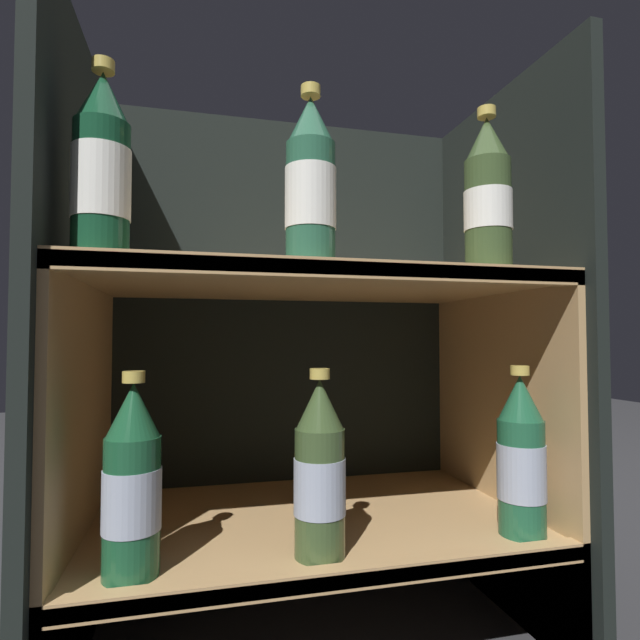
{
  "coord_description": "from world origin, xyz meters",
  "views": [
    {
      "loc": [
        -0.18,
        -0.59,
        0.47
      ],
      "look_at": [
        0.0,
        0.14,
        0.5
      ],
      "focal_mm": 28.0,
      "sensor_mm": 36.0,
      "label": 1
    }
  ],
  "objects_px": {
    "bottle_upper_front_0": "(102,171)",
    "bottle_lower_front_0": "(132,485)",
    "bottle_lower_front_1": "(320,472)",
    "bottle_upper_front_2": "(488,199)",
    "bottle_upper_front_1": "(311,186)",
    "bottle_lower_front_2": "(521,459)"
  },
  "relations": [
    {
      "from": "bottle_upper_front_0",
      "to": "bottle_lower_front_0",
      "type": "relative_size",
      "value": 1.0
    },
    {
      "from": "bottle_upper_front_0",
      "to": "bottle_lower_front_1",
      "type": "xyz_separation_m",
      "value": [
        0.27,
        0.0,
        -0.38
      ]
    },
    {
      "from": "bottle_upper_front_0",
      "to": "bottle_upper_front_2",
      "type": "bearing_deg",
      "value": 0.0
    },
    {
      "from": "bottle_lower_front_1",
      "to": "bottle_upper_front_1",
      "type": "bearing_deg",
      "value": -180.0
    },
    {
      "from": "bottle_lower_front_0",
      "to": "bottle_lower_front_2",
      "type": "xyz_separation_m",
      "value": [
        0.53,
        0.0,
        -0.0
      ]
    },
    {
      "from": "bottle_lower_front_2",
      "to": "bottle_lower_front_0",
      "type": "bearing_deg",
      "value": -180.0
    },
    {
      "from": "bottle_upper_front_1",
      "to": "bottle_lower_front_0",
      "type": "relative_size",
      "value": 1.0
    },
    {
      "from": "bottle_lower_front_0",
      "to": "bottle_lower_front_2",
      "type": "height_order",
      "value": "same"
    },
    {
      "from": "bottle_upper_front_2",
      "to": "bottle_lower_front_0",
      "type": "height_order",
      "value": "bottle_upper_front_2"
    },
    {
      "from": "bottle_upper_front_2",
      "to": "bottle_lower_front_1",
      "type": "distance_m",
      "value": 0.46
    },
    {
      "from": "bottle_lower_front_0",
      "to": "bottle_lower_front_1",
      "type": "height_order",
      "value": "same"
    },
    {
      "from": "bottle_upper_front_0",
      "to": "bottle_upper_front_2",
      "type": "height_order",
      "value": "same"
    },
    {
      "from": "bottle_lower_front_0",
      "to": "bottle_lower_front_1",
      "type": "relative_size",
      "value": 1.0
    },
    {
      "from": "bottle_upper_front_0",
      "to": "bottle_lower_front_2",
      "type": "relative_size",
      "value": 1.0
    },
    {
      "from": "bottle_upper_front_2",
      "to": "bottle_lower_front_0",
      "type": "relative_size",
      "value": 1.0
    },
    {
      "from": "bottle_upper_front_2",
      "to": "bottle_lower_front_1",
      "type": "bearing_deg",
      "value": 180.0
    },
    {
      "from": "bottle_upper_front_1",
      "to": "bottle_lower_front_2",
      "type": "relative_size",
      "value": 1.0
    },
    {
      "from": "bottle_upper_front_1",
      "to": "bottle_lower_front_2",
      "type": "height_order",
      "value": "bottle_upper_front_1"
    },
    {
      "from": "bottle_lower_front_1",
      "to": "bottle_lower_front_0",
      "type": "bearing_deg",
      "value": -180.0
    },
    {
      "from": "bottle_lower_front_0",
      "to": "bottle_lower_front_2",
      "type": "bearing_deg",
      "value": 0.0
    },
    {
      "from": "bottle_lower_front_1",
      "to": "bottle_lower_front_2",
      "type": "distance_m",
      "value": 0.3
    },
    {
      "from": "bottle_lower_front_0",
      "to": "bottle_upper_front_2",
      "type": "bearing_deg",
      "value": 0.0
    }
  ]
}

